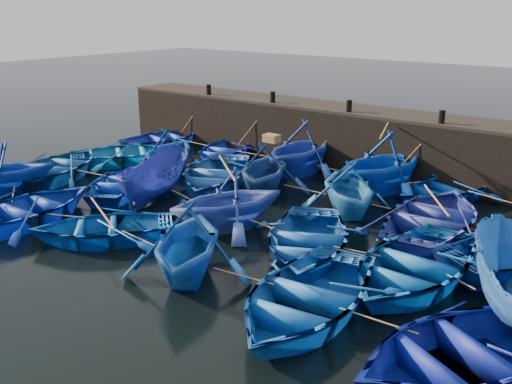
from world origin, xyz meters
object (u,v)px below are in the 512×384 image
Objects in this scene: boat_8 at (215,174)px; boat_0 at (164,138)px; boat_13 at (59,166)px; wooden_crate at (271,138)px; boat_20 at (0,169)px.

boat_0 is at bearing 126.08° from boat_8.
boat_13 is 8.98× the size of wooden_crate.
boat_0 is at bearing 123.72° from boat_20.
boat_0 is at bearing 161.62° from wooden_crate.
boat_20 is 6.90× the size of wooden_crate.
boat_8 is 6.71m from boat_13.
boat_0 is 7.44m from boat_8.
boat_0 is 7.99× the size of wooden_crate.
boat_0 is 9.61m from wooden_crate.
boat_13 is at bearing -156.81° from wooden_crate.
wooden_crate reaches higher than boat_0.
boat_20 is at bearing 74.29° from boat_13.
boat_8 is 2.97m from wooden_crate.
boat_0 is 6.59m from boat_13.
boat_20 is (0.25, -2.65, 0.50)m from boat_13.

